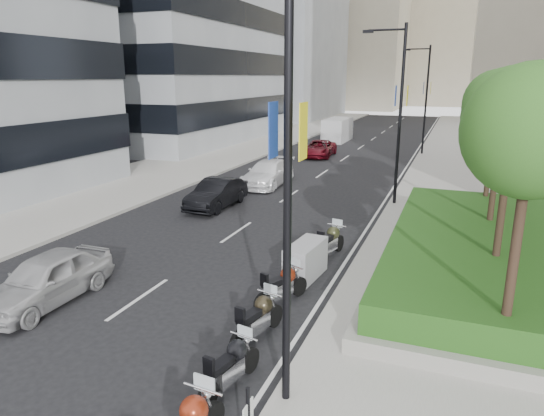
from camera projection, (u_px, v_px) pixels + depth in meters
The scene contains 27 objects.
ground at pixel (85, 385), 10.60m from camera, with size 160.00×160.00×0.00m, color black.
sidewalk_right at pixel (483, 170), 34.48m from camera, with size 10.00×100.00×0.15m, color #9E9B93.
sidewalk_left at pixel (220, 154), 41.75m from camera, with size 8.00×100.00×0.15m, color #9E9B93.
lane_edge at pixel (407, 166), 36.33m from camera, with size 0.12×100.00×0.01m, color silver.
lane_centre at pixel (339, 162), 38.14m from camera, with size 0.12×100.00×0.01m, color silver.
building_grey_far at pixel (264, 22), 78.02m from camera, with size 22.00×26.00×30.00m, color gray.
building_cream_left at pixel (343, 25), 102.43m from camera, with size 26.00×24.00×34.00m, color #B7AD93.
building_cream_centre at pixel (447, 21), 112.99m from camera, with size 30.00×24.00×38.00m, color #B7AD93.
planter at pixel (538, 269), 16.05m from camera, with size 10.00×14.00×0.40m, color gray.
hedge at pixel (541, 252), 15.89m from camera, with size 9.40×13.40×0.80m, color #254E16.
tree_0 at pixel (532, 133), 9.83m from camera, with size 2.80×2.80×6.30m.
tree_1 at pixel (514, 118), 13.44m from camera, with size 2.80×2.80×6.30m.
tree_2 at pixel (503, 109), 17.04m from camera, with size 2.80×2.80×6.30m.
tree_3 at pixel (497, 103), 20.64m from camera, with size 2.80×2.80×6.30m.
lamp_post_0 at pixel (280, 160), 8.73m from camera, with size 2.34×0.45×9.00m.
lamp_post_1 at pixel (398, 107), 24.04m from camera, with size 2.34×0.45×9.00m.
lamp_post_2 at pixel (425, 95), 40.26m from camera, with size 2.34×0.45×9.00m.
motorcycle_2 at pixel (231, 365), 10.35m from camera, with size 0.71×2.09×1.05m.
motorcycle_3 at pixel (258, 318), 12.32m from camera, with size 0.78×2.19×1.10m.
motorcycle_4 at pixel (282, 285), 14.28m from camera, with size 1.05×2.03×1.08m.
motorcycle_5 at pixel (306, 261), 16.09m from camera, with size 1.01×2.13×1.22m.
motorcycle_6 at pixel (330, 242), 17.96m from camera, with size 0.79×2.25×1.13m.
car_a at pixel (46, 279), 14.32m from camera, with size 1.76×4.38×1.49m, color #B5B4B7.
car_b at pixel (217, 194), 24.80m from camera, with size 1.55×4.44×1.46m, color black.
car_c at pixel (268, 173), 29.84m from camera, with size 2.13×5.23×1.52m, color white.
car_d at pixel (319, 149), 40.60m from camera, with size 2.26×4.90×1.36m, color #600B17.
delivery_van at pixel (337, 131), 50.10m from camera, with size 2.12×5.55×2.33m.
Camera 1 is at (7.12, -7.13, 6.53)m, focal length 32.00 mm.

